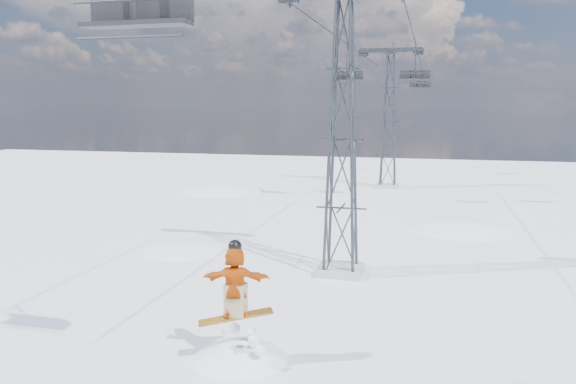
# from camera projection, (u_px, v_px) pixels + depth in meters

# --- Properties ---
(ground) EXTENTS (120.00, 120.00, 0.00)m
(ground) POSITION_uv_depth(u_px,v_px,m) (266.00, 354.00, 15.62)
(ground) COLOR white
(ground) RESTS_ON ground
(snow_terrain) EXTENTS (39.00, 37.00, 22.00)m
(snow_terrain) POSITION_uv_depth(u_px,v_px,m) (288.00, 347.00, 38.60)
(snow_terrain) COLOR white
(snow_terrain) RESTS_ON ground
(lift_tower_near) EXTENTS (5.20, 1.80, 11.43)m
(lift_tower_near) POSITION_uv_depth(u_px,v_px,m) (342.00, 141.00, 22.25)
(lift_tower_near) COLOR #999999
(lift_tower_near) RESTS_ON ground
(lift_tower_far) EXTENTS (5.20, 1.80, 11.43)m
(lift_tower_far) POSITION_uv_depth(u_px,v_px,m) (389.00, 122.00, 46.18)
(lift_tower_far) COLOR #999999
(lift_tower_far) RESTS_ON ground
(haul_cables) EXTENTS (4.46, 51.00, 0.06)m
(haul_cables) POSITION_uv_depth(u_px,v_px,m) (374.00, 35.00, 32.43)
(haul_cables) COLOR black
(haul_cables) RESTS_ON ground
(lift_chair_near) EXTENTS (2.21, 0.64, 2.75)m
(lift_chair_near) POSITION_uv_depth(u_px,v_px,m) (137.00, 12.00, 10.88)
(lift_chair_near) COLOR black
(lift_chair_near) RESTS_ON ground
(lift_chair_mid) EXTENTS (2.05, 0.59, 2.55)m
(lift_chair_mid) POSITION_uv_depth(u_px,v_px,m) (415.00, 76.00, 37.62)
(lift_chair_mid) COLOR black
(lift_chair_mid) RESTS_ON ground
(lift_chair_far) EXTENTS (2.10, 0.60, 2.61)m
(lift_chair_far) POSITION_uv_depth(u_px,v_px,m) (347.00, 76.00, 37.56)
(lift_chair_far) COLOR black
(lift_chair_far) RESTS_ON ground
(lift_chair_extra) EXTENTS (2.08, 0.60, 2.58)m
(lift_chair_extra) POSITION_uv_depth(u_px,v_px,m) (420.00, 85.00, 53.82)
(lift_chair_extra) COLOR black
(lift_chair_extra) RESTS_ON ground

